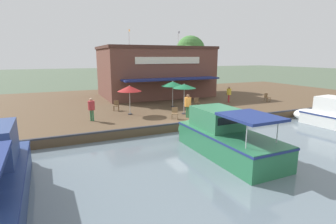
# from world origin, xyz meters

# --- Properties ---
(ground_plane) EXTENTS (220.00, 220.00, 0.00)m
(ground_plane) POSITION_xyz_m (0.00, 0.00, 0.00)
(ground_plane) COLOR #4C5B47
(quay_deck) EXTENTS (22.00, 56.00, 0.60)m
(quay_deck) POSITION_xyz_m (-11.00, 0.00, 0.30)
(quay_deck) COLOR brown
(quay_deck) RESTS_ON ground
(quay_edge_fender) EXTENTS (0.20, 50.40, 0.10)m
(quay_edge_fender) POSITION_xyz_m (-0.10, 0.00, 0.65)
(quay_edge_fender) COLOR #2D2D33
(quay_edge_fender) RESTS_ON quay_deck
(waterfront_restaurant) EXTENTS (9.80, 12.37, 7.52)m
(waterfront_restaurant) POSITION_xyz_m (-13.62, 2.93, 3.44)
(waterfront_restaurant) COLOR brown
(waterfront_restaurant) RESTS_ON quay_deck
(patio_umbrella_mid_patio_left) EXTENTS (1.86, 1.86, 2.46)m
(patio_umbrella_mid_patio_left) POSITION_xyz_m (-2.82, 1.21, 2.84)
(patio_umbrella_mid_patio_left) COLOR #B7B7B7
(patio_umbrella_mid_patio_left) RESTS_ON quay_deck
(patio_umbrella_back_row) EXTENTS (2.12, 2.12, 2.38)m
(patio_umbrella_back_row) POSITION_xyz_m (-5.96, 1.67, 2.72)
(patio_umbrella_back_row) COLOR #B7B7B7
(patio_umbrella_back_row) RESTS_ON quay_deck
(patio_umbrella_far_corner) EXTENTS (1.90, 1.90, 2.34)m
(patio_umbrella_far_corner) POSITION_xyz_m (-4.40, -2.82, 2.68)
(patio_umbrella_far_corner) COLOR #B7B7B7
(patio_umbrella_far_corner) RESTS_ON quay_deck
(cafe_chair_beside_entrance) EXTENTS (0.56, 0.56, 0.85)m
(cafe_chair_beside_entrance) POSITION_xyz_m (-6.42, -3.46, 1.08)
(cafe_chair_beside_entrance) COLOR brown
(cafe_chair_beside_entrance) RESTS_ON quay_deck
(cafe_chair_under_first_umbrella) EXTENTS (0.50, 0.50, 0.85)m
(cafe_chair_under_first_umbrella) POSITION_xyz_m (-5.03, 3.68, 1.08)
(cafe_chair_under_first_umbrella) COLOR brown
(cafe_chair_under_first_umbrella) RESTS_ON quay_deck
(cafe_chair_facing_river) EXTENTS (0.48, 0.48, 0.85)m
(cafe_chair_facing_river) POSITION_xyz_m (-4.63, 11.74, 1.08)
(cafe_chair_facing_river) COLOR brown
(cafe_chair_facing_river) RESTS_ON quay_deck
(cafe_chair_mid_patio) EXTENTS (0.59, 0.59, 0.85)m
(cafe_chair_mid_patio) POSITION_xyz_m (-1.59, -0.21, 1.08)
(cafe_chair_mid_patio) COLOR brown
(cafe_chair_mid_patio) RESTS_ON quay_deck
(person_mid_patio) EXTENTS (0.51, 0.51, 1.79)m
(person_mid_patio) POSITION_xyz_m (-1.54, 0.86, 1.74)
(person_mid_patio) COLOR #337547
(person_mid_patio) RESTS_ON quay_deck
(person_at_quay_edge) EXTENTS (0.47, 0.47, 1.68)m
(person_at_quay_edge) POSITION_xyz_m (-3.43, -5.92, 1.65)
(person_at_quay_edge) COLOR #337547
(person_at_quay_edge) RESTS_ON quay_deck
(person_near_entrance) EXTENTS (0.45, 0.45, 1.60)m
(person_near_entrance) POSITION_xyz_m (-5.87, 7.90, 1.60)
(person_near_entrance) COLOR #B23338
(person_near_entrance) RESTS_ON quay_deck
(motorboat_fourth_along) EXTENTS (7.46, 2.71, 2.43)m
(motorboat_fourth_along) POSITION_xyz_m (4.22, -0.23, 0.95)
(motorboat_fourth_along) COLOR #287047
(motorboat_fourth_along) RESTS_ON river_water
(swan) EXTENTS (0.36, 0.62, 0.69)m
(swan) POSITION_xyz_m (6.19, -1.09, 0.23)
(swan) COLOR white
(swan) RESTS_ON river_water
(tree_behind_restaurant) EXTENTS (4.15, 3.95, 7.32)m
(tree_behind_restaurant) POSITION_xyz_m (-16.06, 8.94, 5.81)
(tree_behind_restaurant) COLOR brown
(tree_behind_restaurant) RESTS_ON quay_deck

